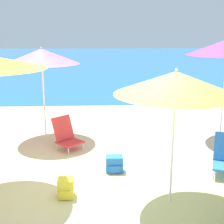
% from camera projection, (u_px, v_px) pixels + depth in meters
% --- Properties ---
extents(ground_plane, '(60.00, 60.00, 0.00)m').
position_uv_depth(ground_plane, '(124.00, 187.00, 5.25)').
color(ground_plane, beige).
extents(sea_water, '(60.00, 40.00, 0.01)m').
position_uv_depth(sea_water, '(101.00, 59.00, 30.44)').
color(sea_water, '#23669E').
rests_on(sea_water, ground).
extents(beach_umbrella_lime, '(1.76, 1.76, 2.05)m').
position_uv_depth(beach_umbrella_lime, '(176.00, 83.00, 4.37)').
color(beach_umbrella_lime, white).
rests_on(beach_umbrella_lime, ground).
extents(beach_umbrella_pink, '(1.79, 1.79, 2.20)m').
position_uv_depth(beach_umbrella_pink, '(42.00, 56.00, 7.33)').
color(beach_umbrella_pink, white).
rests_on(beach_umbrella_pink, ground).
extents(beach_chair_red, '(0.75, 0.75, 0.72)m').
position_uv_depth(beach_chair_red, '(66.00, 135.00, 6.90)').
color(beach_chair_red, silver).
rests_on(beach_chair_red, ground).
extents(backpack_blue, '(0.32, 0.25, 0.30)m').
position_uv_depth(backpack_blue, '(114.00, 164.00, 5.81)').
color(backpack_blue, blue).
rests_on(backpack_blue, ground).
extents(backpack_yellow, '(0.25, 0.25, 0.31)m').
position_uv_depth(backpack_yellow, '(66.00, 188.00, 4.91)').
color(backpack_yellow, yellow).
rests_on(backpack_yellow, ground).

